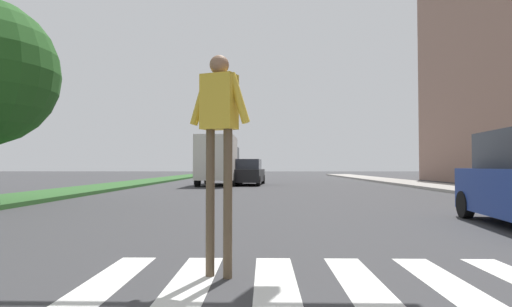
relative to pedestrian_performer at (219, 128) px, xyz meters
The scene contains 7 objects.
ground_plane 21.96m from the pedestrian_performer, 87.18° to the left, with size 140.00×140.00×0.00m, color #38383A.
crosswalk 1.98m from the pedestrian_performer, ahead, with size 4.95×2.20×0.01m.
median_strip 21.59m from the pedestrian_performer, 112.62° to the left, with size 2.84×64.00×0.15m, color #2D5B28.
sidewalk_right 22.52m from the pedestrian_performer, 62.23° to the left, with size 3.00×64.00×0.15m, color #9E9991.
pedestrian_performer is the anchor object (origin of this frame).
sedan_midblock 22.52m from the pedestrian_performer, 91.27° to the left, with size 2.09×4.65×1.69m.
truck_box_delivery 22.25m from the pedestrian_performer, 96.38° to the left, with size 2.40×6.20×3.10m.
Camera 1 is at (-0.57, 3.51, 1.24)m, focal length 28.99 mm.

